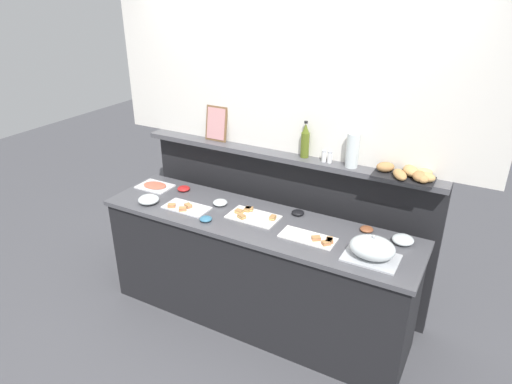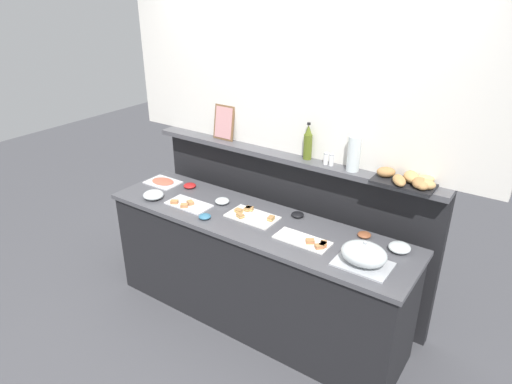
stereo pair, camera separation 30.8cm
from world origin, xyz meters
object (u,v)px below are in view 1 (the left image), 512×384
object	(u,v)px
glass_bowl_medium	(149,200)
glass_bowl_small	(220,203)
serving_cloche	(372,249)
bread_basket	(409,173)
olive_oil_bottle	(305,141)
pepper_shaker	(330,157)
condiment_bowl_dark	(298,213)
cold_cuts_platter	(155,186)
salt_shaker	(324,156)
condiment_bowl_teal	(367,229)
sandwich_platter_rear	(252,216)
condiment_bowl_red	(184,189)
framed_picture	(216,124)
sandwich_platter_front	(185,207)
condiment_bowl_cream	(206,219)
glass_bowl_large	(403,240)
sandwich_platter_side	(312,238)
water_carafe	(353,150)

from	to	relation	value
glass_bowl_medium	glass_bowl_small	size ratio (longest dim) A/B	1.46
serving_cloche	glass_bowl_small	distance (m)	1.24
glass_bowl_small	bread_basket	size ratio (longest dim) A/B	0.27
olive_oil_bottle	pepper_shaker	size ratio (longest dim) A/B	3.17
serving_cloche	condiment_bowl_dark	size ratio (longest dim) A/B	3.64
cold_cuts_platter	salt_shaker	distance (m)	1.45
serving_cloche	condiment_bowl_teal	world-z (taller)	serving_cloche
sandwich_platter_rear	condiment_bowl_red	world-z (taller)	same
cold_cuts_platter	framed_picture	world-z (taller)	framed_picture
salt_shaker	sandwich_platter_front	bearing A→B (deg)	-150.25
condiment_bowl_cream	glass_bowl_large	bearing A→B (deg)	15.67
sandwich_platter_rear	glass_bowl_small	xyz separation A→B (m)	(-0.31, 0.05, 0.01)
glass_bowl_medium	condiment_bowl_red	world-z (taller)	glass_bowl_medium
pepper_shaker	sandwich_platter_side	bearing A→B (deg)	-79.99
condiment_bowl_teal	water_carafe	world-z (taller)	water_carafe
cold_cuts_platter	salt_shaker	bearing A→B (deg)	13.03
glass_bowl_small	salt_shaker	world-z (taller)	salt_shaker
sandwich_platter_side	serving_cloche	world-z (taller)	serving_cloche
pepper_shaker	sandwich_platter_rear	bearing A→B (deg)	-137.90
condiment_bowl_cream	sandwich_platter_side	bearing A→B (deg)	9.25
condiment_bowl_red	condiment_bowl_cream	bearing A→B (deg)	-37.00
condiment_bowl_cream	framed_picture	world-z (taller)	framed_picture
sandwich_platter_rear	water_carafe	world-z (taller)	water_carafe
glass_bowl_small	pepper_shaker	distance (m)	0.90
sandwich_platter_front	sandwich_platter_side	distance (m)	1.02
salt_shaker	bread_basket	xyz separation A→B (m)	(0.61, -0.02, -0.01)
condiment_bowl_teal	condiment_bowl_dark	xyz separation A→B (m)	(-0.52, -0.00, 0.00)
sandwich_platter_front	condiment_bowl_cream	distance (m)	0.26
sandwich_platter_front	glass_bowl_large	bearing A→B (deg)	10.18
sandwich_platter_side	glass_bowl_large	size ratio (longest dim) A/B	2.68
condiment_bowl_teal	salt_shaker	world-z (taller)	salt_shaker
sandwich_platter_rear	condiment_bowl_red	distance (m)	0.73
glass_bowl_large	bread_basket	bearing A→B (deg)	104.68
condiment_bowl_teal	bread_basket	size ratio (longest dim) A/B	0.22
condiment_bowl_teal	salt_shaker	distance (m)	0.60
sandwich_platter_side	condiment_bowl_cream	size ratio (longest dim) A/B	4.18
sandwich_platter_front	sandwich_platter_rear	bearing A→B (deg)	13.87
glass_bowl_medium	bread_basket	world-z (taller)	bread_basket
cold_cuts_platter	condiment_bowl_dark	xyz separation A→B (m)	(1.25, 0.12, 0.01)
glass_bowl_medium	glass_bowl_small	world-z (taller)	glass_bowl_medium
condiment_bowl_red	framed_picture	xyz separation A→B (m)	(0.15, 0.29, 0.50)
condiment_bowl_cream	bread_basket	bearing A→B (deg)	24.75
condiment_bowl_red	pepper_shaker	xyz separation A→B (m)	(1.15, 0.26, 0.40)
olive_oil_bottle	salt_shaker	bearing A→B (deg)	-7.50
sandwich_platter_rear	condiment_bowl_cream	distance (m)	0.34
olive_oil_bottle	water_carafe	xyz separation A→B (m)	(0.37, -0.02, 0.00)
glass_bowl_medium	salt_shaker	bearing A→B (deg)	25.66
salt_shaker	cold_cuts_platter	bearing A→B (deg)	-166.97
sandwich_platter_front	pepper_shaker	world-z (taller)	pepper_shaker
pepper_shaker	sandwich_platter_front	bearing A→B (deg)	-151.42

